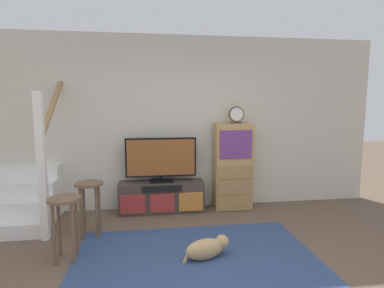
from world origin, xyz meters
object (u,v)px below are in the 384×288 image
at_px(bar_stool_near, 65,214).
at_px(desk_clock, 236,115).
at_px(television, 161,159).
at_px(side_cabinet, 232,166).
at_px(dog, 207,248).
at_px(bar_stool_far, 90,196).
at_px(media_console, 162,197).

bearing_deg(bar_stool_near, desk_clock, 31.26).
distance_m(television, side_cabinet, 1.13).
distance_m(side_cabinet, desk_clock, 0.81).
height_order(desk_clock, dog, desk_clock).
relative_size(side_cabinet, bar_stool_near, 1.98).
bearing_deg(bar_stool_near, bar_stool_far, 76.36).
bearing_deg(desk_clock, side_cabinet, 160.83).
distance_m(desk_clock, bar_stool_far, 2.42).
bearing_deg(dog, television, 105.18).
distance_m(media_console, television, 0.60).
height_order(side_cabinet, bar_stool_far, side_cabinet).
relative_size(desk_clock, bar_stool_far, 0.38).
distance_m(side_cabinet, bar_stool_near, 2.58).
bearing_deg(desk_clock, media_console, 179.76).
bearing_deg(television, side_cabinet, -0.70).
bearing_deg(side_cabinet, bar_stool_near, -147.95).
xyz_separation_m(bar_stool_near, bar_stool_far, (0.14, 0.59, 0.00)).
relative_size(bar_stool_far, dog, 1.30).
xyz_separation_m(media_console, bar_stool_far, (-0.92, -0.77, 0.28)).
distance_m(television, dog, 1.77).
bearing_deg(desk_clock, bar_stool_far, -159.89).
height_order(desk_clock, bar_stool_far, desk_clock).
bearing_deg(side_cabinet, desk_clock, -19.17).
bearing_deg(television, media_console, -90.00).
xyz_separation_m(desk_clock, dog, (-0.74, -1.53, -1.37)).
bearing_deg(bar_stool_near, side_cabinet, 32.05).
height_order(side_cabinet, dog, side_cabinet).
height_order(television, dog, television).
height_order(bar_stool_near, bar_stool_far, bar_stool_far).
relative_size(side_cabinet, desk_clock, 5.17).
distance_m(bar_stool_far, dog, 1.60).
xyz_separation_m(television, side_cabinet, (1.12, -0.01, -0.15)).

